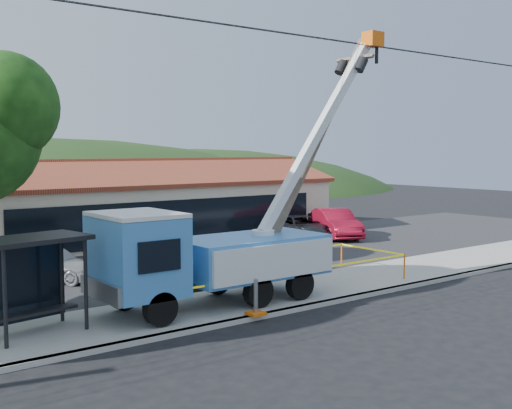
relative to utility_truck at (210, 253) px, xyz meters
The scene contains 14 objects.
ground 4.85m from the utility_truck, 61.34° to the right, with size 120.00×120.00×0.00m, color black.
curb 3.34m from the utility_truck, 40.38° to the right, with size 60.00×0.25×0.15m, color gray.
sidewalk 2.80m from the utility_truck, ahead, with size 60.00×4.00×0.15m, color gray.
parking_lot 8.55m from the utility_truck, 75.12° to the left, with size 60.00×12.00×0.10m, color #28282B.
strip_mall 17.19m from the utility_truck, 69.06° to the left, with size 22.50×8.53×4.67m.
hill_center 52.53m from the utility_truck, 76.62° to the left, with size 89.60×64.00×32.00m, color #1C3A15.
hill_east 60.38m from the utility_truck, 57.82° to the left, with size 72.80×52.00×26.00m, color #1C3A15.
utility_truck is the anchor object (origin of this frame).
leaning_pole 5.86m from the utility_truck, ahead, with size 5.94×1.86×9.39m.
bus_shelter 5.59m from the utility_truck, behind, with size 3.03×2.15×2.68m.
caution_tape 3.16m from the utility_truck, 11.70° to the left, with size 10.95×3.47×1.00m.
car_silver 7.96m from the utility_truck, 109.55° to the left, with size 1.67×4.14×1.41m, color #9EA0A5.
car_red 17.50m from the utility_truck, 31.75° to the left, with size 1.75×5.02×1.65m, color maroon.
car_dark 16.62m from the utility_truck, 37.82° to the left, with size 2.16×4.68×1.30m, color black.
Camera 1 is at (-13.50, -13.11, 5.23)m, focal length 45.00 mm.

